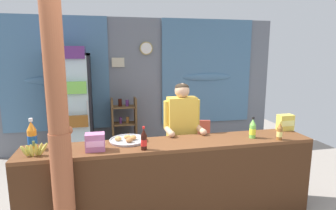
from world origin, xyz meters
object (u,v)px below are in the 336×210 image
at_px(soda_bottle_orange_soda, 32,136).
at_px(banana_bunch, 34,150).
at_px(bottle_shelf_rack, 124,125).
at_px(soda_bottle_iced_tea, 280,132).
at_px(shopkeeper, 182,128).
at_px(soda_bottle_lime_soda, 253,129).
at_px(stall_counter, 174,177).
at_px(snack_box_instant_noodle, 285,122).
at_px(timber_post, 60,138).
at_px(snack_box_wafer, 95,142).
at_px(pastry_tray, 128,140).
at_px(soda_bottle_cola, 144,140).
at_px(plastic_lawn_chair, 196,139).
at_px(drink_fridge, 71,101).

distance_m(soda_bottle_orange_soda, banana_bunch, 0.25).
distance_m(bottle_shelf_rack, soda_bottle_iced_tea, 3.02).
distance_m(shopkeeper, soda_bottle_lime_soda, 0.89).
bearing_deg(stall_counter, snack_box_instant_noodle, 10.18).
xyz_separation_m(timber_post, bottle_shelf_rack, (0.77, 2.68, -0.60)).
distance_m(soda_bottle_iced_tea, snack_box_wafer, 2.10).
bearing_deg(bottle_shelf_rack, pastry_tray, -92.78).
bearing_deg(snack_box_wafer, pastry_tray, 32.84).
height_order(soda_bottle_orange_soda, soda_bottle_cola, soda_bottle_orange_soda).
bearing_deg(snack_box_instant_noodle, snack_box_wafer, -173.91).
distance_m(stall_counter, shopkeeper, 0.74).
xyz_separation_m(shopkeeper, soda_bottle_iced_tea, (1.01, -0.64, 0.06)).
xyz_separation_m(timber_post, soda_bottle_iced_tea, (2.40, 0.17, -0.14)).
relative_size(plastic_lawn_chair, banana_bunch, 3.10).
distance_m(stall_counter, bottle_shelf_rack, 2.46).
xyz_separation_m(snack_box_wafer, pastry_tray, (0.36, 0.23, -0.07)).
bearing_deg(snack_box_instant_noodle, plastic_lawn_chair, 122.93).
xyz_separation_m(plastic_lawn_chair, soda_bottle_lime_soda, (0.20, -1.46, 0.56)).
relative_size(timber_post, snack_box_wafer, 12.45).
height_order(timber_post, bottle_shelf_rack, timber_post).
bearing_deg(soda_bottle_lime_soda, stall_counter, -176.34).
relative_size(stall_counter, snack_box_wafer, 16.72).
xyz_separation_m(snack_box_wafer, snack_box_instant_noodle, (2.42, 0.26, 0.01)).
bearing_deg(banana_bunch, soda_bottle_cola, -2.93).
distance_m(shopkeeper, banana_bunch, 1.77).
xyz_separation_m(stall_counter, bottle_shelf_rack, (-0.38, 2.43, 0.00)).
xyz_separation_m(timber_post, plastic_lawn_chair, (1.92, 1.77, -0.69)).
distance_m(soda_bottle_orange_soda, soda_bottle_cola, 1.18).
relative_size(soda_bottle_orange_soda, soda_bottle_lime_soda, 1.30).
bearing_deg(soda_bottle_lime_soda, pastry_tray, 172.49).
bearing_deg(soda_bottle_iced_tea, timber_post, -175.90).
distance_m(bottle_shelf_rack, plastic_lawn_chair, 1.47).
relative_size(plastic_lawn_chair, shopkeeper, 0.55).
height_order(soda_bottle_cola, snack_box_wafer, soda_bottle_cola).
bearing_deg(snack_box_wafer, drink_fridge, 101.98).
height_order(drink_fridge, snack_box_instant_noodle, drink_fridge).
bearing_deg(stall_counter, timber_post, -167.95).
relative_size(soda_bottle_iced_tea, banana_bunch, 0.81).
height_order(timber_post, soda_bottle_orange_soda, timber_post).
distance_m(drink_fridge, soda_bottle_orange_soda, 2.01).
relative_size(soda_bottle_lime_soda, soda_bottle_cola, 1.02).
distance_m(bottle_shelf_rack, shopkeeper, 2.01).
distance_m(stall_counter, soda_bottle_iced_tea, 1.33).
height_order(drink_fridge, shopkeeper, drink_fridge).
relative_size(timber_post, soda_bottle_cola, 9.73).
bearing_deg(bottle_shelf_rack, shopkeeper, -71.44).
bearing_deg(drink_fridge, soda_bottle_lime_soda, -43.24).
bearing_deg(soda_bottle_iced_tea, soda_bottle_cola, 179.60).
xyz_separation_m(stall_counter, soda_bottle_iced_tea, (1.25, -0.07, 0.46)).
bearing_deg(soda_bottle_cola, soda_bottle_orange_soda, 166.26).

